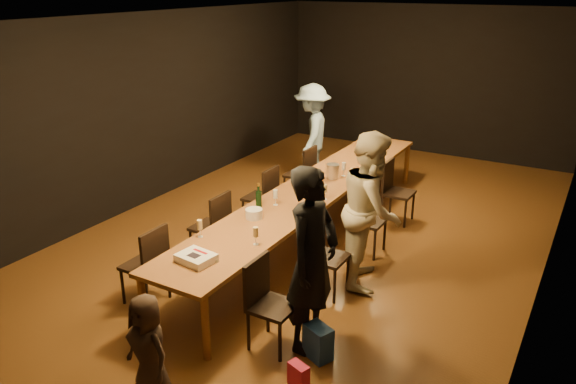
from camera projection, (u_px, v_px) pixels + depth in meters
The scene contains 30 objects.
ground at pixel (311, 238), 7.98m from camera, with size 10.00×10.00×0.00m, color #4C2A13.
room_shell at pixel (313, 93), 7.25m from camera, with size 6.04×10.04×3.02m.
table at pixel (311, 192), 7.73m from camera, with size 0.90×6.00×0.75m.
chair_right_0 at pixel (273, 306), 5.48m from camera, with size 0.42×0.42×0.93m, color black, non-canonical shape.
chair_right_1 at pixel (328, 256), 6.45m from camera, with size 0.42×0.42×0.93m, color black, non-canonical shape.
chair_right_2 at pixel (368, 220), 7.42m from camera, with size 0.42×0.42×0.93m, color black, non-canonical shape.
chair_right_3 at pixel (399, 192), 8.39m from camera, with size 0.42×0.42×0.93m, color black, non-canonical shape.
chair_left_0 at pixel (144, 264), 6.28m from camera, with size 0.42×0.42×0.93m, color black, non-canonical shape.
chair_left_1 at pixel (210, 226), 7.25m from camera, with size 0.42×0.42×0.93m, color black, non-canonical shape.
chair_left_2 at pixel (260, 197), 8.22m from camera, with size 0.42×0.42×0.93m, color black, non-canonical shape.
chair_left_3 at pixel (299, 174), 9.19m from camera, with size 0.42×0.42×0.93m, color black, non-canonical shape.
woman_birthday at pixel (312, 260), 5.36m from camera, with size 0.68×0.45×1.88m, color black.
woman_tan at pixel (371, 209), 6.56m from camera, with size 0.91×0.71×1.86m, color beige.
man_blue at pixel (312, 133), 9.99m from camera, with size 1.14×0.65×1.76m, color #86ACD0.
child at pixel (149, 349), 4.76m from camera, with size 0.50×0.32×1.02m, color #392920.
gift_bag_red at pixel (299, 375), 5.05m from camera, with size 0.20×0.11×0.23m, color #DE214C.
gift_bag_blue at pixel (318, 342), 5.41m from camera, with size 0.27×0.18×0.34m, color #2756AA.
birthday_cake at pixel (196, 258), 5.71m from camera, with size 0.40×0.33×0.09m.
plate_stack at pixel (254, 214), 6.75m from camera, with size 0.21×0.21×0.12m, color white.
champagne_bottle at pixel (259, 195), 7.04m from camera, with size 0.08×0.08×0.32m, color black, non-canonical shape.
ice_bucket at pixel (333, 171), 8.10m from camera, with size 0.19×0.19×0.21m, color silver.
wineglass_0 at pixel (200, 229), 6.24m from camera, with size 0.06×0.06×0.21m, color beige, non-canonical shape.
wineglass_1 at pixel (256, 236), 6.06m from camera, with size 0.06×0.06×0.21m, color beige, non-canonical shape.
wineglass_2 at pixel (275, 198), 7.13m from camera, with size 0.06×0.06×0.21m, color silver, non-canonical shape.
wineglass_3 at pixel (325, 192), 7.31m from camera, with size 0.06×0.06×0.21m, color beige, non-canonical shape.
wineglass_4 at pixel (297, 176), 7.89m from camera, with size 0.06×0.06×0.21m, color silver, non-canonical shape.
wineglass_5 at pixel (344, 169), 8.18m from camera, with size 0.06×0.06×0.21m, color silver, non-canonical shape.
tealight_near at pixel (215, 261), 5.71m from camera, with size 0.05×0.05×0.03m, color #B2B7B2.
tealight_mid at pixel (322, 189), 7.65m from camera, with size 0.05×0.05×0.03m, color #B2B7B2.
tealight_far at pixel (380, 150), 9.39m from camera, with size 0.05×0.05×0.03m, color #B2B7B2.
Camera 1 is at (3.34, -6.42, 3.45)m, focal length 35.00 mm.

